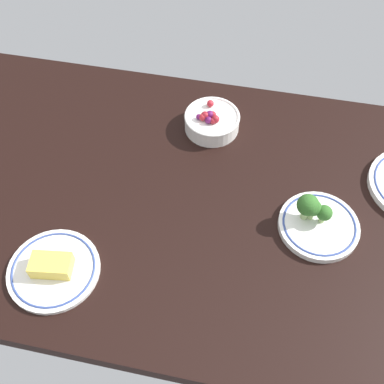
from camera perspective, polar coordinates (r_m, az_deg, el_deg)
name	(u,v)px	position (r cm, az deg, el deg)	size (l,w,h in cm)	color
dining_table	(192,202)	(113.03, 0.00, -1.19)	(153.88, 81.54, 4.00)	black
plate_broccoli	(317,221)	(108.69, 14.90, -3.42)	(18.11, 18.11, 8.80)	white
bowl_berries	(212,121)	(123.94, 2.41, 8.58)	(14.42, 14.42, 6.42)	white
plate_cheese	(53,269)	(104.60, -16.44, -8.91)	(19.56, 19.56, 4.48)	white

